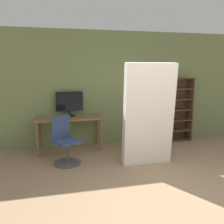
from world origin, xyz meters
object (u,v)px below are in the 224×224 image
object	(u,v)px
bookshelf	(173,109)
monitor	(70,103)
mattress_near	(149,115)
office_chair	(65,145)

from	to	relation	value
bookshelf	monitor	bearing A→B (deg)	179.99
mattress_near	bookshelf	bearing A→B (deg)	48.74
office_chair	bookshelf	xyz separation A→B (m)	(2.74, 0.93, 0.45)
monitor	office_chair	bearing A→B (deg)	-100.43
monitor	office_chair	size ratio (longest dim) A/B	0.66
monitor	mattress_near	xyz separation A→B (m)	(1.38, -1.36, -0.09)
office_chair	mattress_near	distance (m)	1.71
bookshelf	mattress_near	bearing A→B (deg)	-131.26
office_chair	mattress_near	world-z (taller)	mattress_near
bookshelf	mattress_near	world-z (taller)	mattress_near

